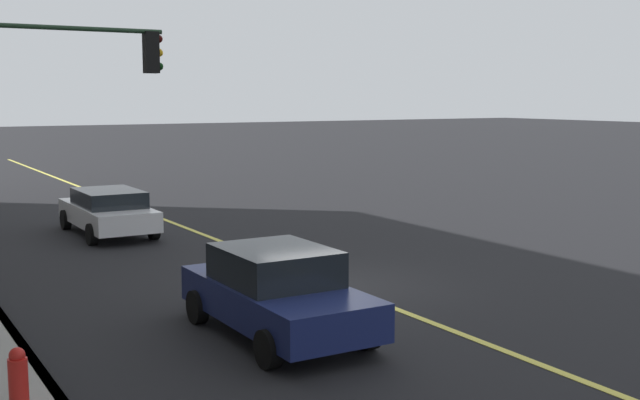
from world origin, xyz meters
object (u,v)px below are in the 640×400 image
Objects in this scene: fire_hydrant at (19,384)px; car_navy at (277,291)px; car_white at (108,210)px; traffic_light_mast at (42,100)px.

car_navy is at bearing -70.84° from fire_hydrant.
fire_hydrant is (-12.90, 4.78, -0.25)m from car_white.
traffic_light_mast is 8.06m from fire_hydrant.
car_navy is 6.85m from traffic_light_mast.
fire_hydrant is at bearing 159.68° from car_white.
fire_hydrant is (-7.03, 1.85, -3.48)m from traffic_light_mast.
traffic_light_mast is (5.49, 2.57, 3.19)m from car_navy.
car_white is at bearing -1.78° from car_navy.
traffic_light_mast reaches higher than car_navy.
car_navy reaches higher than fire_hydrant.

